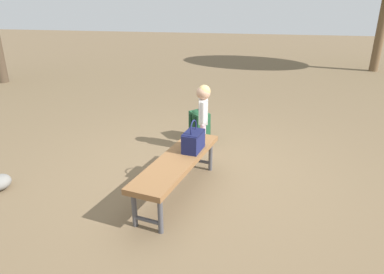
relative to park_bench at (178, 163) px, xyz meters
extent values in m
plane|color=brown|center=(0.55, -0.09, -0.39)|extent=(40.00, 40.00, 0.00)
cube|color=brown|center=(0.00, 0.00, 0.03)|extent=(1.65, 0.68, 0.06)
cylinder|color=#47474C|center=(0.71, 0.01, -0.20)|extent=(0.05, 0.05, 0.39)
cylinder|color=#47474C|center=(0.66, -0.26, -0.20)|extent=(0.05, 0.05, 0.39)
cylinder|color=#47474C|center=(-0.66, 0.26, -0.20)|extent=(0.05, 0.05, 0.39)
cylinder|color=#47474C|center=(-0.71, -0.01, -0.20)|extent=(0.05, 0.05, 0.39)
cylinder|color=#47474C|center=(0.69, -0.13, -0.29)|extent=(0.09, 0.28, 0.04)
cylinder|color=#47474C|center=(-0.69, 0.13, -0.29)|extent=(0.09, 0.28, 0.04)
cube|color=#191E4C|center=(0.25, -0.13, 0.17)|extent=(0.34, 0.22, 0.22)
cube|color=#131639|center=(0.25, -0.13, 0.27)|extent=(0.31, 0.22, 0.02)
torus|color=#191E4C|center=(0.25, -0.13, 0.33)|extent=(0.20, 0.04, 0.20)
cylinder|color=#E5B2C6|center=(1.24, -0.06, -0.19)|extent=(0.08, 0.08, 0.41)
cylinder|color=#E5B2C6|center=(1.34, -0.04, -0.19)|extent=(0.08, 0.08, 0.41)
ellipsoid|color=white|center=(1.24, -0.04, -0.37)|extent=(0.07, 0.10, 0.04)
ellipsoid|color=white|center=(1.33, -0.02, -0.37)|extent=(0.07, 0.10, 0.04)
cube|color=white|center=(1.29, -0.05, 0.20)|extent=(0.17, 0.16, 0.35)
cylinder|color=white|center=(1.19, -0.07, 0.21)|extent=(0.06, 0.06, 0.30)
cylinder|color=white|center=(1.39, -0.03, 0.21)|extent=(0.06, 0.06, 0.30)
sphere|color=tan|center=(1.29, -0.05, 0.47)|extent=(0.20, 0.20, 0.20)
sphere|color=tan|center=(1.29, -0.06, 0.49)|extent=(0.18, 0.18, 0.18)
cube|color=#1E4C2D|center=(1.69, 0.08, -0.17)|extent=(0.38, 0.37, 0.45)
ellipsoid|color=#1E4C2D|center=(1.69, 0.08, 0.04)|extent=(0.36, 0.35, 0.10)
cube|color=#13311D|center=(1.77, -0.02, -0.24)|extent=(0.18, 0.16, 0.20)
cube|color=#13311D|center=(1.66, 0.21, -0.17)|extent=(0.05, 0.05, 0.38)
cube|color=#13311D|center=(1.55, 0.12, -0.17)|extent=(0.05, 0.05, 0.38)
torus|color=black|center=(1.69, 0.08, 0.08)|extent=(0.06, 0.06, 0.07)
cylinder|color=brown|center=(8.39, -4.19, 0.95)|extent=(0.26, 0.26, 2.68)
camera|label=1|loc=(-3.29, -0.86, 1.66)|focal=32.05mm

